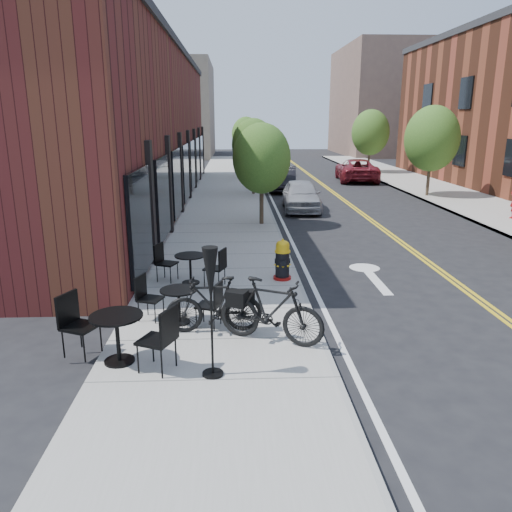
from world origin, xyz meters
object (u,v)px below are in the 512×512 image
object	(u,v)px
bicycle_left	(214,305)
fire_hydrant	(282,260)
bistro_set_b	(179,301)
bistro_set_a	(117,332)
bicycle_right	(271,311)
parked_car_c	(277,165)
parked_car_b	(283,178)
parked_car_far	(356,170)
bistro_set_c	(190,265)
parked_car_a	(301,195)
patio_umbrella	(211,285)

from	to	relation	value
bicycle_left	fire_hydrant	bearing A→B (deg)	151.52
bistro_set_b	bistro_set_a	bearing A→B (deg)	-97.86
fire_hydrant	bicycle_right	distance (m)	3.72
parked_car_c	bistro_set_b	bearing A→B (deg)	-100.80
bistro_set_a	parked_car_b	size ratio (longest dim) A/B	0.47
bicycle_left	bistro_set_b	xyz separation A→B (m)	(-0.71, 0.46, -0.09)
bicycle_right	parked_car_b	size ratio (longest dim) A/B	0.46
bicycle_left	parked_car_c	xyz separation A→B (m)	(3.66, 29.35, -0.01)
parked_car_b	parked_car_far	xyz separation A→B (m)	(5.38, 4.37, 0.03)
bicycle_right	parked_car_c	distance (m)	29.95
bicycle_right	bistro_set_c	world-z (taller)	bicycle_right
bistro_set_b	parked_car_a	distance (m)	13.82
parked_car_a	parked_car_b	bearing A→B (deg)	94.94
patio_umbrella	parked_car_a	xyz separation A→B (m)	(3.41, 15.32, -0.93)
parked_car_b	parked_car_far	bearing A→B (deg)	45.40
bistro_set_b	parked_car_c	bearing A→B (deg)	100.73
bicycle_right	parked_car_far	world-z (taller)	parked_car_far
bicycle_right	parked_car_a	size ratio (longest dim) A/B	0.49
bistro_set_c	parked_car_c	size ratio (longest dim) A/B	0.39
bistro_set_c	parked_car_c	distance (m)	26.76
bistro_set_c	parked_car_far	bearing A→B (deg)	88.05
bistro_set_a	patio_umbrella	world-z (taller)	patio_umbrella
bistro_set_a	parked_car_b	world-z (taller)	parked_car_b
parked_car_b	parked_car_c	distance (m)	9.18
bistro_set_b	parked_car_far	size ratio (longest dim) A/B	0.32
bicycle_left	parked_car_c	distance (m)	29.57
bicycle_right	patio_umbrella	bearing A→B (deg)	163.96
fire_hydrant	bistro_set_a	size ratio (longest dim) A/B	0.51
fire_hydrant	bicycle_right	world-z (taller)	bicycle_right
parked_car_b	parked_car_c	world-z (taller)	parked_car_b
parked_car_far	bistro_set_b	bearing A→B (deg)	74.68
parked_car_a	parked_car_far	world-z (taller)	parked_car_far
bistro_set_a	patio_umbrella	distance (m)	1.92
bicycle_left	bicycle_right	world-z (taller)	bicycle_right
bistro_set_a	bistro_set_b	world-z (taller)	bistro_set_a
bistro_set_b	parked_car_far	xyz separation A→B (m)	(9.32, 24.08, 0.16)
bicycle_right	patio_umbrella	distance (m)	1.80
fire_hydrant	bistro_set_c	bearing A→B (deg)	-173.91
fire_hydrant	parked_car_c	xyz separation A→B (m)	(2.05, 26.16, 0.05)
parked_car_a	parked_car_far	distance (m)	12.06
bistro_set_a	parked_car_far	distance (m)	27.65
bistro_set_b	parked_car_a	bearing A→B (deg)	91.81
parked_car_b	parked_car_far	world-z (taller)	parked_car_far
bistro_set_b	parked_car_a	xyz separation A→B (m)	(4.16, 13.18, 0.11)
fire_hydrant	bicycle_left	size ratio (longest dim) A/B	0.57
bistro_set_a	parked_car_far	size ratio (longest dim) A/B	0.38
bistro_set_c	parked_car_b	size ratio (longest dim) A/B	0.41
bicycle_left	bistro_set_c	bearing A→B (deg)	-168.61
patio_umbrella	parked_car_c	world-z (taller)	patio_umbrella
bicycle_left	parked_car_b	bearing A→B (deg)	169.10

